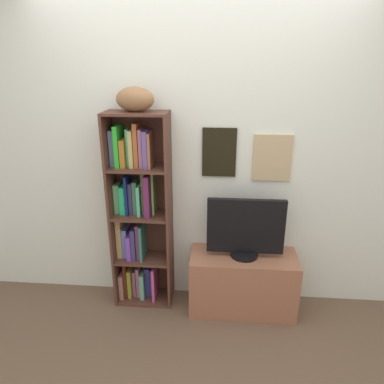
{
  "coord_description": "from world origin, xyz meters",
  "views": [
    {
      "loc": [
        0.18,
        -1.62,
        1.99
      ],
      "look_at": [
        -0.02,
        0.85,
        1.07
      ],
      "focal_mm": 32.78,
      "sensor_mm": 36.0,
      "label": 1
    }
  ],
  "objects_px": {
    "football": "(135,99)",
    "television": "(245,229)",
    "tv_stand": "(242,282)",
    "bookshelf": "(138,214)"
  },
  "relations": [
    {
      "from": "bookshelf",
      "to": "television",
      "type": "height_order",
      "value": "bookshelf"
    },
    {
      "from": "tv_stand",
      "to": "football",
      "type": "bearing_deg",
      "value": 176.0
    },
    {
      "from": "football",
      "to": "tv_stand",
      "type": "relative_size",
      "value": 0.34
    },
    {
      "from": "football",
      "to": "tv_stand",
      "type": "bearing_deg",
      "value": -4.0
    },
    {
      "from": "television",
      "to": "football",
      "type": "bearing_deg",
      "value": 176.08
    },
    {
      "from": "football",
      "to": "bookshelf",
      "type": "bearing_deg",
      "value": 137.66
    },
    {
      "from": "football",
      "to": "television",
      "type": "distance_m",
      "value": 1.31
    },
    {
      "from": "football",
      "to": "tv_stand",
      "type": "distance_m",
      "value": 1.71
    },
    {
      "from": "bookshelf",
      "to": "football",
      "type": "xyz_separation_m",
      "value": [
        0.04,
        -0.03,
        0.93
      ]
    },
    {
      "from": "tv_stand",
      "to": "television",
      "type": "bearing_deg",
      "value": 90.0
    }
  ]
}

